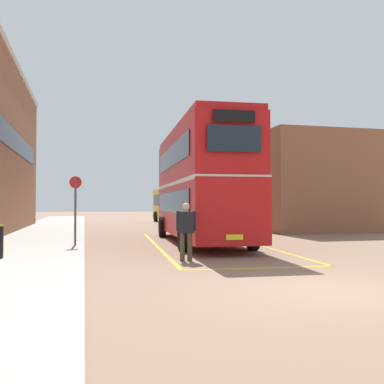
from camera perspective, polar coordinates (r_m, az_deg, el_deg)
ground_plane at (r=22.31m, az=-2.16°, el=-5.73°), size 135.60×135.60×0.00m
sidewalk_left at (r=24.32m, az=-18.59°, el=-5.13°), size 4.00×57.60×0.14m
depot_building_right at (r=31.99m, az=11.22°, el=0.79°), size 7.15×15.72×5.82m
double_decker_bus at (r=18.34m, az=1.05°, el=1.22°), size 3.22×10.74×4.75m
single_deck_bus at (r=37.06m, az=-2.17°, el=-1.51°), size 2.79×9.25×3.02m
pedestrian_boarding at (r=12.48m, az=-0.79°, el=-4.65°), size 0.54×0.35×1.66m
bus_stop_sign at (r=16.36m, az=-14.98°, el=-1.43°), size 0.43×0.13×2.49m
bay_marking_yellow at (r=16.52m, az=2.61°, el=-7.19°), size 4.90×12.86×0.01m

